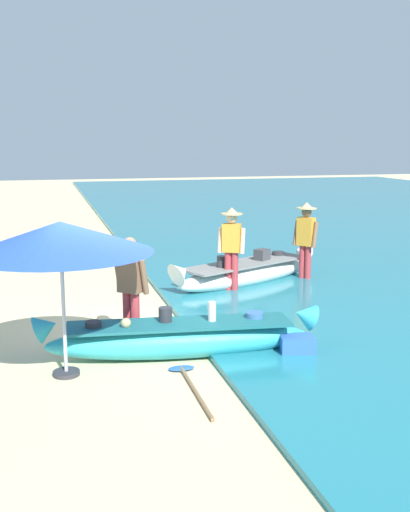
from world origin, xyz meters
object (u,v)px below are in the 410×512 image
at_px(boat_white_midground, 246,272).
at_px(person_vendor_hatted, 232,245).
at_px(boat_cyan_foreground, 180,338).
at_px(paddle, 190,383).
at_px(person_vendor_assistant, 306,237).
at_px(person_tourist_customer, 131,286).
at_px(patio_umbrella_large, 60,238).
at_px(cooler_box, 297,347).

xyz_separation_m(boat_white_midground, person_vendor_hatted, (-0.53, -0.62, 0.74)).
xyz_separation_m(boat_cyan_foreground, paddle, (-0.09, -1.06, -0.26)).
xyz_separation_m(boat_cyan_foreground, person_vendor_hatted, (1.82, 3.36, 0.75)).
distance_m(person_vendor_hatted, person_vendor_assistant, 2.00).
xyz_separation_m(person_tourist_customer, patio_umbrella_large, (-1.03, -0.96, 0.92)).
distance_m(person_vendor_hatted, patio_umbrella_large, 5.10).
distance_m(boat_white_midground, cooler_box, 4.51).
bearing_deg(person_vendor_hatted, paddle, -113.48).
distance_m(boat_white_midground, person_tourist_customer, 4.49).
bearing_deg(person_tourist_customer, boat_white_midground, 48.34).
relative_size(boat_white_midground, paddle, 2.17).
height_order(patio_umbrella_large, cooler_box, patio_umbrella_large).
distance_m(boat_cyan_foreground, paddle, 1.09).
xyz_separation_m(cooler_box, paddle, (-1.74, -0.59, -0.14)).
xyz_separation_m(boat_white_midground, person_vendor_assistant, (1.37, 0.00, 0.73)).
height_order(person_vendor_hatted, cooler_box, person_vendor_hatted).
relative_size(person_vendor_assistant, patio_umbrella_large, 0.73).
bearing_deg(person_vendor_assistant, boat_cyan_foreground, -133.04).
relative_size(person_vendor_hatted, patio_umbrella_large, 0.74).
bearing_deg(patio_umbrella_large, person_vendor_assistant, 38.64).
distance_m(person_tourist_customer, patio_umbrella_large, 1.68).
bearing_deg(person_vendor_hatted, patio_umbrella_large, -133.41).
bearing_deg(person_vendor_hatted, boat_white_midground, 49.83).
bearing_deg(cooler_box, patio_umbrella_large, -169.88).
bearing_deg(patio_umbrella_large, person_vendor_hatted, 46.59).
bearing_deg(boat_white_midground, patio_umbrella_large, -132.96).
distance_m(person_vendor_assistant, patio_umbrella_large, 6.91).
height_order(cooler_box, paddle, cooler_box).
distance_m(person_tourist_customer, person_vendor_assistant, 5.45).
relative_size(boat_cyan_foreground, person_tourist_customer, 2.46).
xyz_separation_m(boat_white_midground, cooler_box, (-0.70, -4.45, -0.13)).
height_order(person_vendor_assistant, patio_umbrella_large, patio_umbrella_large).
distance_m(boat_white_midground, person_vendor_assistant, 1.55).
relative_size(person_vendor_hatted, person_vendor_assistant, 1.00).
height_order(person_vendor_assistant, cooler_box, person_vendor_assistant).
bearing_deg(person_vendor_assistant, cooler_box, -114.98).
relative_size(cooler_box, paddle, 0.28).
height_order(boat_cyan_foreground, person_vendor_hatted, person_vendor_hatted).
xyz_separation_m(boat_cyan_foreground, cooler_box, (1.65, -0.47, -0.12)).
relative_size(boat_white_midground, cooler_box, 7.75).
distance_m(boat_cyan_foreground, patio_umbrella_large, 2.30).
bearing_deg(person_tourist_customer, patio_umbrella_large, -137.07).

